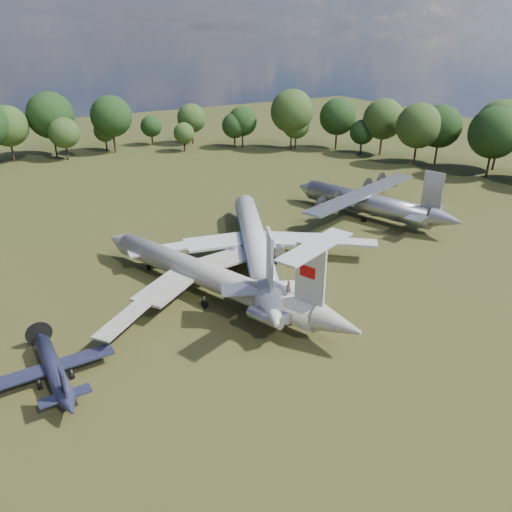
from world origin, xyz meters
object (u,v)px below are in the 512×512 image
small_prop_west (54,372)px  person_on_il62 (288,288)px  tu104_jet (255,247)px  an12_transport (367,206)px  il62_airliner (209,280)px

small_prop_west → person_on_il62: person_on_il62 is taller
tu104_jet → an12_transport: 27.81m
an12_transport → person_on_il62: person_on_il62 is taller
tu104_jet → small_prop_west: tu104_jet is taller
il62_airliner → small_prop_west: (-20.63, -7.98, -1.03)m
small_prop_west → tu104_jet: bearing=22.4°
tu104_jet → small_prop_west: bearing=-131.3°
il62_airliner → small_prop_west: size_ratio=2.79×
tu104_jet → an12_transport: bearing=37.1°
person_on_il62 → an12_transport: bearing=-152.1°
an12_transport → person_on_il62: (-33.14, -23.31, 3.03)m
tu104_jet → an12_transport: size_ratio=1.37×
small_prop_west → person_on_il62: (24.96, -3.73, 4.16)m
tu104_jet → person_on_il62: person_on_il62 is taller
small_prop_west → person_on_il62: 25.58m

